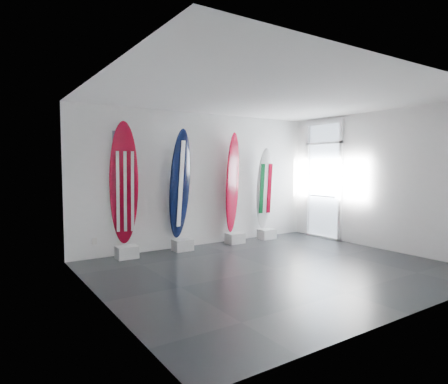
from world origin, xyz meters
TOP-DOWN VIEW (x-y plane):
  - floor at (0.00, 0.00)m, footprint 6.00×6.00m
  - ceiling at (0.00, 0.00)m, footprint 6.00×6.00m
  - wall_back at (0.00, 2.50)m, footprint 6.00×0.00m
  - wall_front at (0.00, -2.50)m, footprint 6.00×0.00m
  - wall_left at (-3.00, 0.00)m, footprint 0.00×5.00m
  - wall_right at (3.00, 0.00)m, footprint 0.00×5.00m
  - display_block_usa at (-1.91, 2.18)m, footprint 0.40×0.30m
  - surfboard_usa at (-1.91, 2.28)m, footprint 0.65×0.58m
  - display_block_navy at (-0.68, 2.18)m, footprint 0.40×0.30m
  - surfboard_navy at (-0.68, 2.28)m, footprint 0.59×0.43m
  - display_block_swiss at (0.69, 2.18)m, footprint 0.40×0.30m
  - surfboard_swiss at (0.69, 2.28)m, footprint 0.57×0.37m
  - display_block_italy at (1.66, 2.18)m, footprint 0.40×0.30m
  - surfboard_italy at (1.66, 2.28)m, footprint 0.48×0.30m
  - wall_outlet at (-2.45, 2.48)m, footprint 0.09×0.02m
  - glass_door at (2.97, 1.55)m, footprint 0.12×1.16m
  - balcony at (4.30, 1.55)m, footprint 2.80×2.20m

SIDE VIEW (x-z plane):
  - floor at x=0.00m, z-range 0.00..0.00m
  - display_block_usa at x=-1.91m, z-range 0.00..0.24m
  - display_block_navy at x=-0.68m, z-range 0.00..0.24m
  - display_block_swiss at x=0.69m, z-range 0.00..0.24m
  - display_block_italy at x=1.66m, z-range 0.00..0.24m
  - wall_outlet at x=-2.45m, z-range 0.28..0.41m
  - balcony at x=4.30m, z-range -0.10..1.10m
  - surfboard_italy at x=1.66m, z-range 0.24..2.25m
  - surfboard_swiss at x=0.69m, z-range 0.24..2.59m
  - surfboard_navy at x=-0.68m, z-range 0.24..2.60m
  - glass_door at x=2.97m, z-range 0.00..2.85m
  - surfboard_usa at x=-1.91m, z-range 0.23..2.67m
  - wall_back at x=0.00m, z-range -1.50..4.50m
  - wall_front at x=0.00m, z-range -1.50..4.50m
  - wall_left at x=-3.00m, z-range -1.00..4.00m
  - wall_right at x=3.00m, z-range -1.00..4.00m
  - ceiling at x=0.00m, z-range 3.00..3.00m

